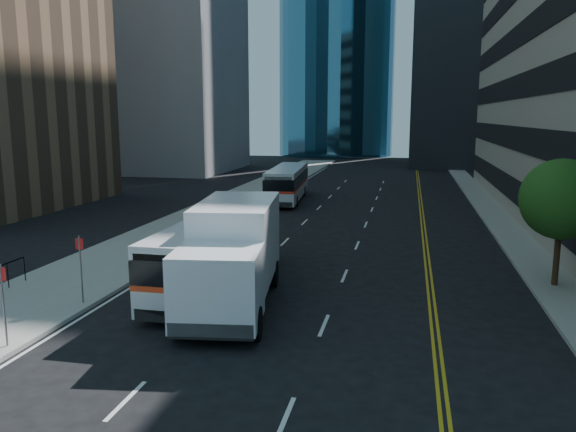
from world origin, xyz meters
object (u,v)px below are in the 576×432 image
Objects in this scene: street_tree at (562,199)px; bus_front at (218,248)px; box_truck at (233,254)px; bus_rear at (288,183)px.

bus_front is (-13.46, -2.26, -2.12)m from street_tree.
bus_front is 2.97m from box_truck.
box_truck reaches higher than bus_front.
bus_front is 23.41m from bus_rear.
street_tree is 0.63× the size of box_truck.
bus_rear is at bearing 126.54° from street_tree.
bus_rear is 1.33× the size of box_truck.
street_tree is 0.47× the size of bus_rear.
bus_front is 1.33× the size of box_truck.
street_tree reaches higher than box_truck.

